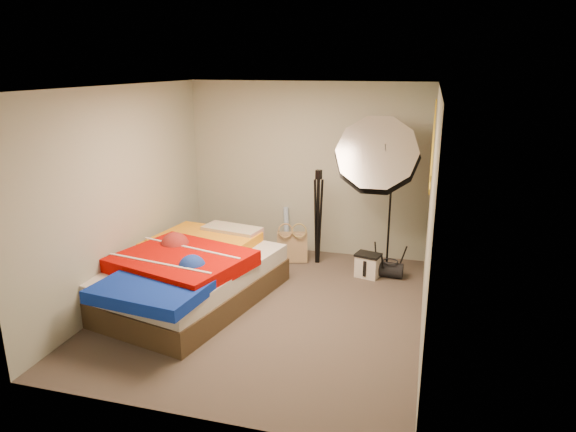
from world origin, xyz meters
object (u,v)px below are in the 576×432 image
(tote_bag, at_px, (292,247))
(duffel_bag, at_px, (390,270))
(camera_case, at_px, (368,266))
(bed, at_px, (189,275))
(wrapping_roll, at_px, (286,229))
(camera_tripod, at_px, (318,211))
(photo_umbrella, at_px, (377,157))

(tote_bag, bearing_deg, duffel_bag, -24.69)
(camera_case, height_order, duffel_bag, camera_case)
(bed, bearing_deg, wrapping_roll, 71.02)
(tote_bag, xyz_separation_m, duffel_bag, (1.40, -0.21, -0.11))
(duffel_bag, relative_size, camera_tripod, 0.25)
(wrapping_roll, bearing_deg, tote_bag, -64.16)
(camera_tripod, bearing_deg, wrapping_roll, 147.90)
(camera_tripod, bearing_deg, tote_bag, -171.09)
(wrapping_roll, relative_size, photo_umbrella, 0.30)
(bed, height_order, camera_tripod, camera_tripod)
(camera_case, relative_size, duffel_bag, 0.89)
(camera_case, xyz_separation_m, bed, (-1.97, -1.27, 0.18))
(tote_bag, height_order, wrapping_roll, wrapping_roll)
(camera_case, bearing_deg, camera_tripod, 171.43)
(wrapping_roll, distance_m, bed, 2.05)
(wrapping_roll, distance_m, camera_case, 1.48)
(tote_bag, distance_m, camera_tripod, 0.66)
(camera_case, bearing_deg, photo_umbrella, 54.91)
(tote_bag, relative_size, bed, 0.17)
(tote_bag, distance_m, duffel_bag, 1.42)
(duffel_bag, bearing_deg, wrapping_roll, 162.10)
(wrapping_roll, relative_size, bed, 0.26)
(tote_bag, xyz_separation_m, bed, (-0.86, -1.54, 0.11))
(wrapping_roll, distance_m, camera_tripod, 0.78)
(tote_bag, relative_size, photo_umbrella, 0.19)
(duffel_bag, xyz_separation_m, photo_umbrella, (-0.24, -0.02, 1.50))
(camera_tripod, bearing_deg, photo_umbrella, -19.35)
(duffel_bag, relative_size, photo_umbrella, 0.15)
(camera_case, distance_m, photo_umbrella, 1.46)
(bed, bearing_deg, photo_umbrella, 32.96)
(bed, distance_m, photo_umbrella, 2.73)
(camera_case, distance_m, duffel_bag, 0.30)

